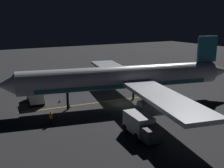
# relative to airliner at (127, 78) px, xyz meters

# --- Properties ---
(ground_plane) EXTENTS (180.00, 180.00, 0.20)m
(ground_plane) POSITION_rel_airliner_xyz_m (0.13, 0.60, -4.23)
(ground_plane) COLOR #323234
(apron_guide_stripe) EXTENTS (2.58, 22.74, 0.01)m
(apron_guide_stripe) POSITION_rel_airliner_xyz_m (2.86, 4.60, -4.12)
(apron_guide_stripe) COLOR gold
(apron_guide_stripe) RESTS_ON ground_plane
(airliner) EXTENTS (38.48, 37.75, 10.43)m
(airliner) POSITION_rel_airliner_xyz_m (0.00, 0.00, 0.00)
(airliner) COLOR silver
(airliner) RESTS_ON ground_plane
(baggage_truck) EXTENTS (5.68, 2.77, 2.32)m
(baggage_truck) POSITION_rel_airliner_xyz_m (7.52, 12.62, -2.94)
(baggage_truck) COLOR silver
(baggage_truck) RESTS_ON ground_plane
(catering_truck) EXTENTS (5.99, 2.70, 2.54)m
(catering_truck) POSITION_rel_airliner_xyz_m (-11.34, 5.32, -2.84)
(catering_truck) COLOR silver
(catering_truck) RESTS_ON ground_plane
(ground_crew_worker) EXTENTS (0.40, 0.40, 1.74)m
(ground_crew_worker) POSITION_rel_airliner_xyz_m (-2.64, 13.16, -3.24)
(ground_crew_worker) COLOR black
(ground_crew_worker) RESTS_ON ground_plane
(traffic_cone_near_left) EXTENTS (0.50, 0.50, 0.55)m
(traffic_cone_near_left) POSITION_rel_airliner_xyz_m (2.60, 8.68, -3.88)
(traffic_cone_near_left) COLOR #EA590F
(traffic_cone_near_left) RESTS_ON ground_plane
(traffic_cone_near_right) EXTENTS (0.50, 0.50, 0.55)m
(traffic_cone_near_right) POSITION_rel_airliner_xyz_m (-2.59, 4.96, -3.88)
(traffic_cone_near_right) COLOR #EA590F
(traffic_cone_near_right) RESTS_ON ground_plane
(traffic_cone_under_wing) EXTENTS (0.50, 0.50, 0.55)m
(traffic_cone_under_wing) POSITION_rel_airliner_xyz_m (5.93, 9.11, -3.88)
(traffic_cone_under_wing) COLOR #EA590F
(traffic_cone_under_wing) RESTS_ON ground_plane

